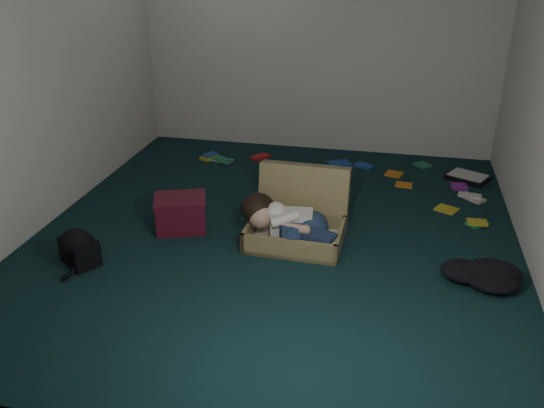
% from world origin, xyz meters
% --- Properties ---
extents(floor, '(4.50, 4.50, 0.00)m').
position_xyz_m(floor, '(0.00, 0.00, 0.00)').
color(floor, black).
rests_on(floor, ground).
extents(wall_back, '(4.50, 0.00, 4.50)m').
position_xyz_m(wall_back, '(0.00, 2.25, 1.30)').
color(wall_back, silver).
rests_on(wall_back, ground).
extents(wall_front, '(4.50, 0.00, 4.50)m').
position_xyz_m(wall_front, '(0.00, -2.25, 1.30)').
color(wall_front, silver).
rests_on(wall_front, ground).
extents(wall_left, '(0.00, 4.50, 4.50)m').
position_xyz_m(wall_left, '(-2.00, 0.00, 1.30)').
color(wall_left, silver).
rests_on(wall_left, ground).
extents(suitcase, '(0.79, 0.77, 0.57)m').
position_xyz_m(suitcase, '(0.19, 0.02, 0.17)').
color(suitcase, olive).
rests_on(suitcase, floor).
extents(person, '(0.83, 0.42, 0.35)m').
position_xyz_m(person, '(0.13, -0.17, 0.21)').
color(person, white).
rests_on(person, suitcase).
extents(maroon_bin, '(0.52, 0.46, 0.30)m').
position_xyz_m(maroon_bin, '(-0.81, -0.08, 0.15)').
color(maroon_bin, '#561123').
rests_on(maroon_bin, floor).
extents(backpack, '(0.48, 0.46, 0.23)m').
position_xyz_m(backpack, '(-1.37, -0.79, 0.11)').
color(backpack, black).
rests_on(backpack, floor).
extents(clothing_pile, '(0.54, 0.47, 0.15)m').
position_xyz_m(clothing_pile, '(1.60, -0.34, 0.07)').
color(clothing_pile, black).
rests_on(clothing_pile, floor).
extents(paper_tray, '(0.49, 0.45, 0.06)m').
position_xyz_m(paper_tray, '(1.70, 1.61, 0.03)').
color(paper_tray, black).
rests_on(paper_tray, floor).
extents(book_scatter, '(3.03, 1.55, 0.02)m').
position_xyz_m(book_scatter, '(0.69, 1.45, 0.01)').
color(book_scatter, gold).
rests_on(book_scatter, floor).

